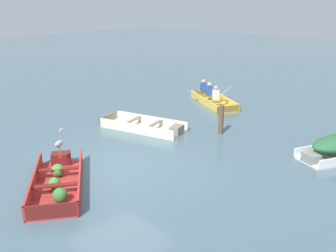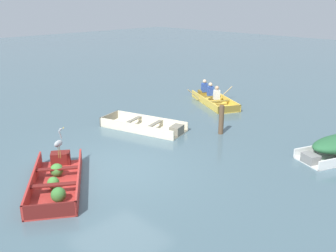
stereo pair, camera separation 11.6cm
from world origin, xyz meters
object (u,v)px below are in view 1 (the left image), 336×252
object	(u,v)px
dinghy_red_foreground	(58,180)
skiff_cream_mid_moored	(146,127)
heron_on_dinghy	(59,143)
rowboat_yellow_with_crew	(212,98)
mooring_post	(221,120)

from	to	relation	value
dinghy_red_foreground	skiff_cream_mid_moored	xyz separation A→B (m)	(-1.60, 4.63, -0.03)
heron_on_dinghy	rowboat_yellow_with_crew	bearing A→B (deg)	99.72
heron_on_dinghy	mooring_post	world-z (taller)	heron_on_dinghy
heron_on_dinghy	mooring_post	xyz separation A→B (m)	(1.37, 5.70, -0.34)
dinghy_red_foreground	mooring_post	size ratio (longest dim) A/B	3.09
skiff_cream_mid_moored	mooring_post	bearing A→B (deg)	35.22
skiff_cream_mid_moored	rowboat_yellow_with_crew	xyz separation A→B (m)	(-0.63, 4.79, 0.08)
rowboat_yellow_with_crew	mooring_post	world-z (taller)	mooring_post
dinghy_red_foreground	mooring_post	xyz separation A→B (m)	(0.66, 6.23, 0.38)
skiff_cream_mid_moored	heron_on_dinghy	xyz separation A→B (m)	(0.90, -4.10, 0.75)
rowboat_yellow_with_crew	mooring_post	size ratio (longest dim) A/B	3.13
dinghy_red_foreground	rowboat_yellow_with_crew	distance (m)	9.68
skiff_cream_mid_moored	heron_on_dinghy	bearing A→B (deg)	-77.69
dinghy_red_foreground	mooring_post	distance (m)	6.28
mooring_post	dinghy_red_foreground	bearing A→B (deg)	-96.03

